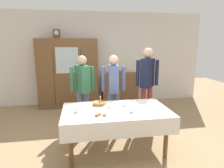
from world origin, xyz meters
name	(u,v)px	position (x,y,z in m)	size (l,w,h in m)	color
ground_plane	(114,143)	(0.00, 0.00, 0.00)	(12.00, 12.00, 0.00)	#997A56
back_wall	(99,59)	(0.00, 2.65, 1.35)	(6.40, 0.10, 2.70)	silver
dining_table	(116,115)	(0.00, -0.24, 0.63)	(1.77, 1.02, 0.73)	brown
wall_cabinet	(68,73)	(-0.90, 2.35, 0.97)	(1.65, 0.46, 1.93)	brown
mantel_clock	(57,34)	(-1.16, 2.35, 2.05)	(0.18, 0.11, 0.24)	brown
bookshelf_low	(120,88)	(0.61, 2.41, 0.46)	(1.07, 0.35, 0.93)	brown
book_stack	(120,72)	(0.61, 2.41, 0.96)	(0.17, 0.21, 0.06)	#99332D
tea_cup_far_right	(132,111)	(0.22, -0.39, 0.75)	(0.13, 0.13, 0.06)	white
tea_cup_mid_right	(77,111)	(-0.64, -0.25, 0.75)	(0.13, 0.13, 0.06)	white
tea_cup_near_left	(109,106)	(-0.10, -0.10, 0.75)	(0.13, 0.13, 0.06)	white
tea_cup_mid_left	(125,104)	(0.20, -0.04, 0.75)	(0.13, 0.13, 0.06)	silver
bread_basket	(99,103)	(-0.26, 0.09, 0.76)	(0.24, 0.24, 0.16)	#9E7542
pastry_plate	(100,116)	(-0.29, -0.50, 0.74)	(0.28, 0.28, 0.05)	white
spoon_mid_left	(152,113)	(0.53, -0.45, 0.73)	(0.12, 0.02, 0.01)	silver
spoon_center	(149,105)	(0.63, -0.09, 0.73)	(0.12, 0.02, 0.01)	silver
person_behind_table_left	(114,84)	(0.13, 0.78, 0.95)	(0.52, 0.38, 1.56)	slate
person_beside_shelf	(83,84)	(-0.53, 0.90, 0.94)	(0.52, 0.41, 1.56)	slate
person_near_right_end	(147,78)	(0.90, 0.83, 1.05)	(0.52, 0.40, 1.71)	#933338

